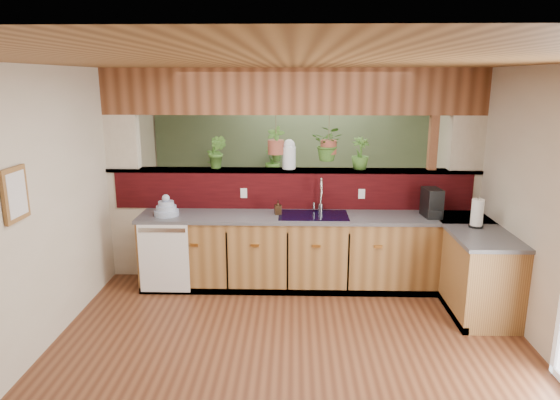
{
  "coord_description": "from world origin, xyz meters",
  "views": [
    {
      "loc": [
        0.02,
        -4.73,
        2.48
      ],
      "look_at": [
        -0.14,
        0.7,
        1.15
      ],
      "focal_mm": 32.0,
      "sensor_mm": 36.0,
      "label": 1
    }
  ],
  "objects_px": {
    "coffee_maker": "(432,204)",
    "glass_jar": "(289,154)",
    "faucet": "(321,193)",
    "shelving_console": "(253,201)",
    "dish_stack": "(166,209)",
    "paper_towel": "(477,214)",
    "soap_dispenser": "(278,207)"
  },
  "relations": [
    {
      "from": "coffee_maker",
      "to": "glass_jar",
      "type": "height_order",
      "value": "glass_jar"
    },
    {
      "from": "faucet",
      "to": "shelving_console",
      "type": "bearing_deg",
      "value": 115.23
    },
    {
      "from": "dish_stack",
      "to": "glass_jar",
      "type": "xyz_separation_m",
      "value": [
        1.44,
        0.43,
        0.59
      ]
    },
    {
      "from": "faucet",
      "to": "dish_stack",
      "type": "height_order",
      "value": "faucet"
    },
    {
      "from": "coffee_maker",
      "to": "faucet",
      "type": "bearing_deg",
      "value": 165.44
    },
    {
      "from": "faucet",
      "to": "paper_towel",
      "type": "relative_size",
      "value": 1.28
    },
    {
      "from": "dish_stack",
      "to": "glass_jar",
      "type": "relative_size",
      "value": 0.8
    },
    {
      "from": "dish_stack",
      "to": "glass_jar",
      "type": "distance_m",
      "value": 1.62
    },
    {
      "from": "dish_stack",
      "to": "soap_dispenser",
      "type": "distance_m",
      "value": 1.32
    },
    {
      "from": "paper_towel",
      "to": "shelving_console",
      "type": "height_order",
      "value": "paper_towel"
    },
    {
      "from": "coffee_maker",
      "to": "glass_jar",
      "type": "distance_m",
      "value": 1.8
    },
    {
      "from": "dish_stack",
      "to": "soap_dispenser",
      "type": "height_order",
      "value": "dish_stack"
    },
    {
      "from": "soap_dispenser",
      "to": "glass_jar",
      "type": "relative_size",
      "value": 0.47
    },
    {
      "from": "paper_towel",
      "to": "shelving_console",
      "type": "xyz_separation_m",
      "value": [
        -2.66,
        2.71,
        -0.55
      ]
    },
    {
      "from": "soap_dispenser",
      "to": "shelving_console",
      "type": "bearing_deg",
      "value": 102.2
    },
    {
      "from": "glass_jar",
      "to": "faucet",
      "type": "bearing_deg",
      "value": -29.26
    },
    {
      "from": "faucet",
      "to": "shelving_console",
      "type": "height_order",
      "value": "faucet"
    },
    {
      "from": "dish_stack",
      "to": "shelving_console",
      "type": "xyz_separation_m",
      "value": [
        0.83,
        2.33,
        -0.48
      ]
    },
    {
      "from": "faucet",
      "to": "glass_jar",
      "type": "xyz_separation_m",
      "value": [
        -0.38,
        0.22,
        0.44
      ]
    },
    {
      "from": "dish_stack",
      "to": "paper_towel",
      "type": "bearing_deg",
      "value": -6.19
    },
    {
      "from": "paper_towel",
      "to": "glass_jar",
      "type": "relative_size",
      "value": 0.91
    },
    {
      "from": "glass_jar",
      "to": "shelving_console",
      "type": "height_order",
      "value": "glass_jar"
    },
    {
      "from": "faucet",
      "to": "paper_towel",
      "type": "bearing_deg",
      "value": -19.68
    },
    {
      "from": "faucet",
      "to": "shelving_console",
      "type": "relative_size",
      "value": 0.31
    },
    {
      "from": "paper_towel",
      "to": "soap_dispenser",
      "type": "bearing_deg",
      "value": 167.97
    },
    {
      "from": "faucet",
      "to": "coffee_maker",
      "type": "bearing_deg",
      "value": -8.21
    },
    {
      "from": "faucet",
      "to": "coffee_maker",
      "type": "distance_m",
      "value": 1.3
    },
    {
      "from": "soap_dispenser",
      "to": "faucet",
      "type": "bearing_deg",
      "value": 14.47
    },
    {
      "from": "soap_dispenser",
      "to": "glass_jar",
      "type": "bearing_deg",
      "value": 70.04
    },
    {
      "from": "soap_dispenser",
      "to": "coffee_maker",
      "type": "bearing_deg",
      "value": -1.72
    },
    {
      "from": "soap_dispenser",
      "to": "paper_towel",
      "type": "height_order",
      "value": "paper_towel"
    },
    {
      "from": "coffee_maker",
      "to": "shelving_console",
      "type": "height_order",
      "value": "coffee_maker"
    }
  ]
}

